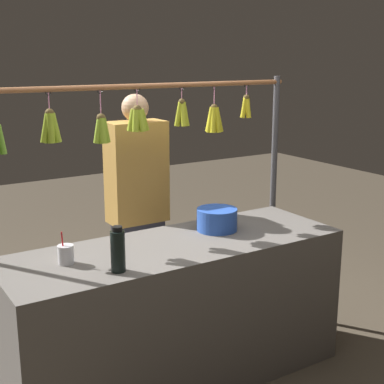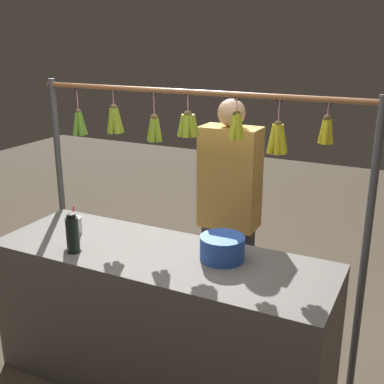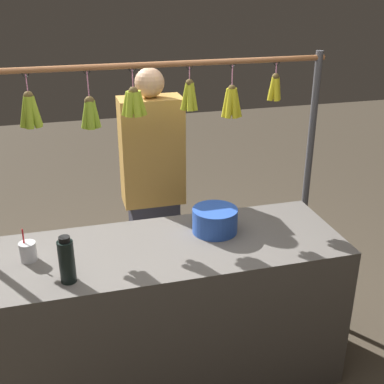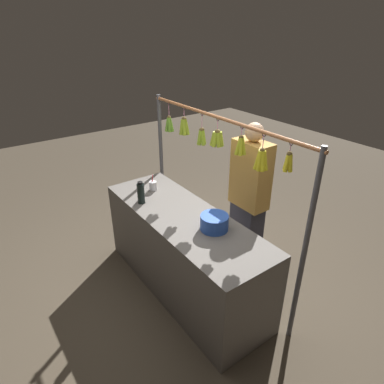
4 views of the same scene
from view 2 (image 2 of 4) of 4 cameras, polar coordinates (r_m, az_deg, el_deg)
ground_plane at (r=3.34m, az=-3.44°, el=-20.96°), size 12.00×12.00×0.00m
market_counter at (r=3.09m, az=-3.60°, el=-14.59°), size 2.05×0.69×0.88m
display_rack at (r=3.08m, az=-0.52°, el=3.49°), size 2.23×0.14×1.81m
water_bottle at (r=2.93m, az=-13.79°, el=-4.80°), size 0.08×0.08×0.24m
blue_bucket at (r=2.78m, az=3.56°, el=-6.55°), size 0.25×0.25×0.14m
drink_cup at (r=3.24m, az=-13.49°, el=-3.73°), size 0.09×0.09×0.18m
vendor_person at (r=3.46m, az=4.33°, el=-3.46°), size 0.40×0.22×1.70m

